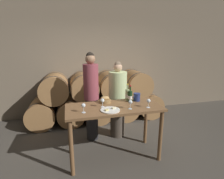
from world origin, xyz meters
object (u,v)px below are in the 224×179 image
(wine_glass_left, at_px, (102,101))
(wine_glass_right, at_px, (149,101))
(tasting_table, at_px, (114,114))
(person_right, at_px, (118,100))
(blue_crock, at_px, (137,97))
(person_left, at_px, (91,96))
(cheese_plate, at_px, (110,110))
(wine_glass_center, at_px, (130,103))
(wine_bottle_white, at_px, (127,95))
(wine_bottle_red, at_px, (130,96))
(wine_glass_far_left, at_px, (83,106))
(bread_basket, at_px, (105,100))

(wine_glass_left, relative_size, wine_glass_right, 1.00)
(tasting_table, xyz_separation_m, person_right, (0.26, 0.70, 0.00))
(blue_crock, bearing_deg, tasting_table, -158.94)
(person_left, relative_size, cheese_plate, 5.93)
(person_left, distance_m, wine_glass_center, 1.01)
(person_right, relative_size, wine_bottle_white, 5.18)
(wine_bottle_red, height_order, wine_glass_far_left, wine_bottle_red)
(person_right, bearing_deg, wine_glass_right, -74.16)
(wine_glass_center, bearing_deg, tasting_table, 141.14)
(tasting_table, bearing_deg, person_right, 69.42)
(tasting_table, height_order, person_right, person_right)
(wine_bottle_white, bearing_deg, person_right, 96.25)
(person_right, relative_size, wine_glass_right, 11.01)
(tasting_table, relative_size, person_left, 0.88)
(person_left, relative_size, bread_basket, 8.88)
(bread_basket, bearing_deg, wine_bottle_white, 3.83)
(wine_bottle_red, distance_m, wine_glass_far_left, 0.89)
(tasting_table, height_order, wine_glass_far_left, wine_glass_far_left)
(wine_bottle_red, xyz_separation_m, wine_glass_right, (0.18, -0.35, 0.01))
(wine_glass_far_left, bearing_deg, wine_bottle_white, 25.93)
(wine_bottle_white, height_order, wine_glass_center, wine_bottle_white)
(tasting_table, distance_m, wine_bottle_white, 0.47)
(wine_glass_center, bearing_deg, wine_bottle_white, 77.02)
(person_left, bearing_deg, person_right, -0.02)
(tasting_table, bearing_deg, wine_glass_far_left, -163.88)
(wine_glass_left, bearing_deg, wine_bottle_white, 25.14)
(tasting_table, bearing_deg, bread_basket, 114.19)
(wine_glass_right, bearing_deg, wine_glass_center, 177.75)
(blue_crock, distance_m, wine_glass_right, 0.37)
(wine_glass_far_left, xyz_separation_m, wine_glass_right, (1.02, -0.04, 0.00))
(person_right, relative_size, blue_crock, 11.42)
(tasting_table, distance_m, wine_glass_center, 0.37)
(tasting_table, xyz_separation_m, wine_glass_center, (0.22, -0.17, 0.24))
(person_left, xyz_separation_m, wine_glass_center, (0.49, -0.88, 0.11))
(person_right, height_order, wine_glass_center, person_right)
(bread_basket, height_order, wine_glass_left, wine_glass_left)
(wine_glass_center, bearing_deg, blue_crock, 54.60)
(blue_crock, relative_size, cheese_plate, 0.46)
(person_left, height_order, wine_bottle_red, person_left)
(cheese_plate, bearing_deg, wine_bottle_white, 44.63)
(tasting_table, relative_size, wine_glass_left, 10.78)
(person_left, bearing_deg, wine_glass_center, -60.76)
(wine_glass_far_left, bearing_deg, wine_glass_left, 27.14)
(wine_glass_center, bearing_deg, person_right, 86.82)
(bread_basket, relative_size, wine_glass_left, 1.39)
(cheese_plate, height_order, wine_glass_far_left, wine_glass_far_left)
(blue_crock, xyz_separation_m, wine_glass_right, (0.05, -0.37, 0.03))
(wine_glass_right, bearing_deg, tasting_table, 160.25)
(wine_bottle_red, bearing_deg, cheese_plate, -143.69)
(bread_basket, bearing_deg, wine_glass_right, -33.59)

